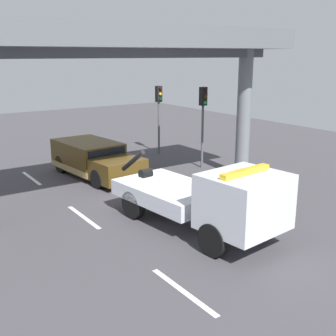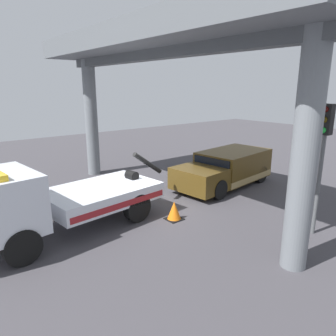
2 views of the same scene
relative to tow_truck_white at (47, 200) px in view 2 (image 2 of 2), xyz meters
The scene contains 8 objects.
ground_plane 3.86m from the tow_truck_white, behind, with size 60.00×40.00×0.10m, color #423F44.
lane_stripe_west 10.11m from the tow_truck_white, 164.00° to the right, with size 2.60×0.16×0.01m, color silver.
lane_stripe_mid 4.73m from the tow_truck_white, 142.82° to the right, with size 2.60×0.16×0.01m, color silver.
tow_truck_white is the anchor object (origin of this frame).
towed_van_green 8.41m from the tow_truck_white, behind, with size 5.39×2.69×1.58m.
overpass_structure 6.41m from the tow_truck_white, behind, with size 3.60×13.54×6.66m.
traffic_light_far 8.54m from the tow_truck_white, 142.49° to the left, with size 0.39×0.32×4.09m.
traffic_cone_orange 4.24m from the tow_truck_white, 159.34° to the left, with size 0.56×0.56×0.66m.
Camera 2 is at (6.41, 9.40, 4.58)m, focal length 33.45 mm.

